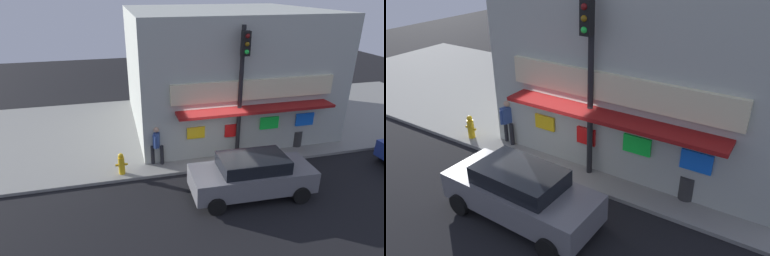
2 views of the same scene
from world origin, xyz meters
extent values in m
plane|color=black|center=(0.00, 0.00, 0.00)|extent=(50.72, 50.72, 0.00)
cube|color=gray|center=(0.00, 5.00, 0.06)|extent=(33.81, 10.00, 0.13)
cube|color=#ADB2A8|center=(1.85, 5.45, 3.14)|extent=(9.69, 8.91, 6.03)
cube|color=beige|center=(1.85, 0.92, 3.15)|extent=(7.36, 0.16, 0.86)
cube|color=maroon|center=(1.85, 0.57, 2.38)|extent=(6.97, 0.90, 0.12)
cube|color=yellow|center=(-0.75, 0.94, 1.40)|extent=(0.78, 0.08, 0.51)
cube|color=red|center=(0.90, 0.94, 1.33)|extent=(0.67, 0.08, 0.57)
cube|color=#19E53F|center=(2.67, 0.94, 1.52)|extent=(0.88, 0.08, 0.57)
cube|color=blue|center=(4.45, 0.94, 1.53)|extent=(0.89, 0.08, 0.60)
cylinder|color=black|center=(1.12, 0.79, 2.98)|extent=(0.18, 0.18, 5.71)
cube|color=black|center=(1.12, 0.54, 5.16)|extent=(0.32, 0.28, 0.95)
sphere|color=maroon|center=(1.12, 0.39, 5.46)|extent=(0.18, 0.18, 0.18)
sphere|color=brown|center=(1.12, 0.39, 5.16)|extent=(0.18, 0.18, 0.18)
sphere|color=#1ED83F|center=(1.12, 0.39, 4.86)|extent=(0.18, 0.18, 0.18)
cylinder|color=gold|center=(-3.98, 0.47, 0.50)|extent=(0.26, 0.26, 0.74)
sphere|color=gold|center=(-3.98, 0.47, 0.94)|extent=(0.22, 0.22, 0.22)
cylinder|color=gold|center=(-4.17, 0.47, 0.53)|extent=(0.12, 0.10, 0.10)
cylinder|color=gold|center=(-3.80, 0.47, 0.53)|extent=(0.12, 0.10, 0.10)
cylinder|color=#2D2D2D|center=(4.28, 1.11, 0.51)|extent=(0.48, 0.48, 0.76)
cylinder|color=black|center=(-2.26, 0.87, 0.55)|extent=(0.20, 0.20, 0.85)
cylinder|color=black|center=(-2.64, 0.99, 0.55)|extent=(0.20, 0.20, 0.85)
cube|color=#334C8C|center=(-2.45, 0.93, 1.28)|extent=(0.37, 0.53, 0.60)
sphere|color=tan|center=(-2.45, 0.93, 1.72)|extent=(0.22, 0.22, 0.22)
cylinder|color=#334C8C|center=(-2.37, 1.18, 1.25)|extent=(0.13, 0.13, 0.54)
cylinder|color=#334C8C|center=(-2.53, 0.68, 1.25)|extent=(0.13, 0.13, 0.54)
cylinder|color=#59595B|center=(3.14, 1.80, 0.28)|extent=(0.43, 0.43, 0.30)
sphere|color=#195623|center=(3.14, 1.80, 0.71)|extent=(0.66, 0.66, 0.66)
cylinder|color=gray|center=(-0.16, 2.01, 0.29)|extent=(0.37, 0.37, 0.32)
sphere|color=#1E6628|center=(-0.16, 2.01, 0.76)|extent=(0.72, 0.72, 0.72)
cube|color=slate|center=(0.60, -2.02, 0.72)|extent=(4.53, 1.86, 0.80)
cube|color=black|center=(0.60, -2.02, 1.36)|extent=(2.46, 1.53, 0.48)
cylinder|color=black|center=(2.19, -1.19, 0.32)|extent=(0.65, 0.24, 0.64)
cylinder|color=black|center=(2.14, -2.93, 0.32)|extent=(0.65, 0.24, 0.64)
cylinder|color=black|center=(-0.95, -1.10, 0.32)|extent=(0.65, 0.24, 0.64)
cylinder|color=black|center=(-1.00, -2.84, 0.32)|extent=(0.65, 0.24, 0.64)
camera|label=1|loc=(-4.05, -11.66, 7.19)|focal=31.06mm
camera|label=2|loc=(6.37, -8.31, 7.02)|focal=35.18mm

